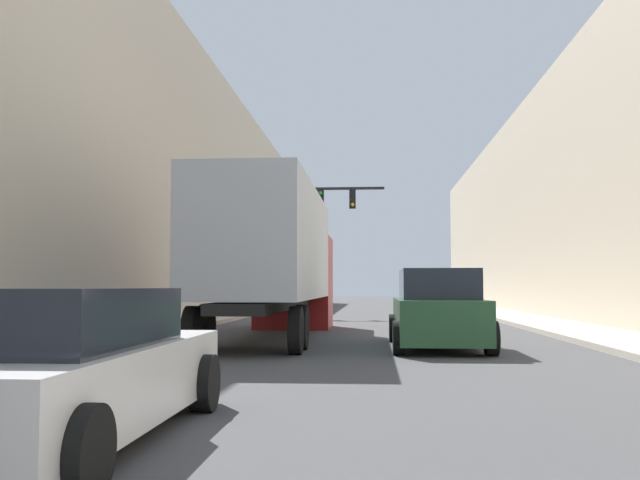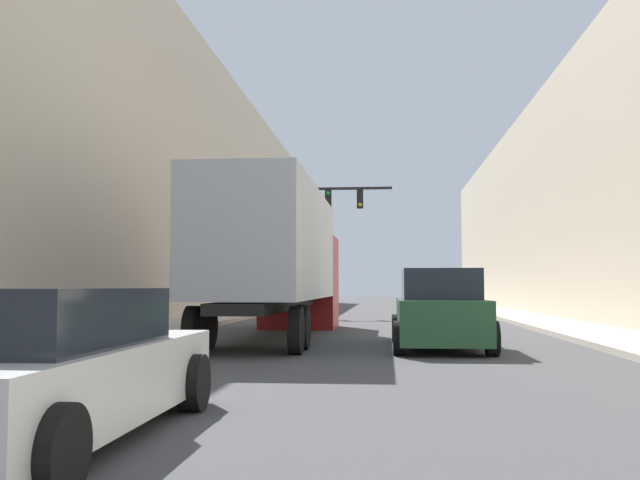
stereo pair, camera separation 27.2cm
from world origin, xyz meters
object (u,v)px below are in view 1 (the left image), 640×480
Objects in this scene: sedan_car at (59,369)px; semi_truck at (276,258)px; suv_car at (437,311)px; traffic_signal_gantry at (292,221)px.

semi_truck is at bearing 89.40° from sedan_car.
semi_truck is 13.30m from sedan_car.
suv_car reaches higher than sedan_car.
semi_truck is 2.50× the size of suv_car.
sedan_car is 0.98× the size of suv_car.
semi_truck reaches higher than suv_car.
traffic_signal_gantry reaches higher than sedan_car.
suv_car is 18.37m from traffic_signal_gantry.
semi_truck is at bearing 143.90° from suv_car.
suv_car is (4.28, 10.20, 0.18)m from sedan_car.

